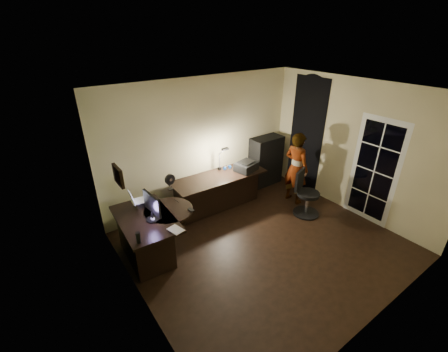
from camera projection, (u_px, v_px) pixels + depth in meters
floor at (265, 244)px, 5.42m from camera, size 4.50×4.00×0.01m
ceiling at (276, 92)px, 4.20m from camera, size 4.50×4.00×0.01m
wall_back at (203, 143)px, 6.27m from camera, size 4.50×0.01×2.70m
wall_front at (394, 243)px, 3.35m from camera, size 4.50×0.01×2.70m
wall_left at (134, 227)px, 3.63m from camera, size 0.01×4.00×2.70m
wall_right at (352, 148)px, 5.99m from camera, size 0.01×4.00×2.70m
green_wall_overlay at (135, 226)px, 3.64m from camera, size 0.00×4.00×2.70m
arched_doorway at (306, 135)px, 6.84m from camera, size 0.01×0.90×2.60m
french_door at (374, 171)px, 5.71m from camera, size 0.02×0.92×2.10m
framed_picture at (118, 176)px, 3.75m from camera, size 0.04×0.30×0.25m
desk_left at (148, 237)px, 4.99m from camera, size 0.89×1.38×0.77m
desk_right at (219, 192)px, 6.36m from camera, size 2.05×0.77×0.76m
cabinet at (266, 161)px, 7.29m from camera, size 0.80×0.41×1.20m
laptop_stand at (141, 203)px, 5.11m from camera, size 0.26×0.23×0.09m
laptop at (140, 195)px, 5.04m from camera, size 0.34×0.33×0.22m
monitor at (152, 211)px, 4.68m from camera, size 0.14×0.50×0.33m
mouse at (153, 219)px, 4.74m from camera, size 0.08×0.11×0.04m
phone at (191, 210)px, 5.00m from camera, size 0.08×0.14×0.01m
pen at (176, 201)px, 5.26m from camera, size 0.03×0.15×0.01m
speaker at (138, 238)px, 4.21m from camera, size 0.08×0.08×0.17m
notepad at (176, 230)px, 4.50m from camera, size 0.21×0.26×0.01m
desk_fan at (170, 182)px, 5.61m from camera, size 0.22×0.14×0.31m
headphones at (227, 167)px, 6.46m from camera, size 0.19×0.12×0.08m
printer at (246, 166)px, 6.37m from camera, size 0.52×0.44×0.20m
desk_lamp at (219, 157)px, 6.32m from camera, size 0.23×0.30×0.58m
office_chair at (308, 194)px, 6.09m from camera, size 0.69×0.69×0.96m
person at (296, 168)px, 6.44m from camera, size 0.41×0.59×1.60m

